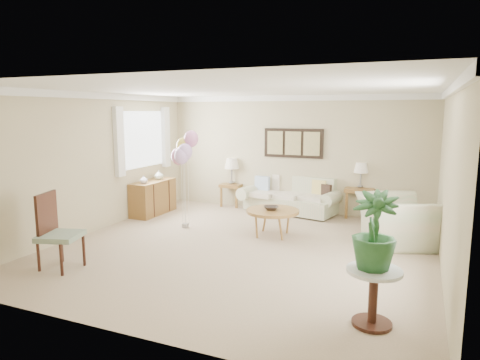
{
  "coord_description": "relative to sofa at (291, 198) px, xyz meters",
  "views": [
    {
      "loc": [
        2.64,
        -6.27,
        2.25
      ],
      "look_at": [
        -0.29,
        0.6,
        1.05
      ],
      "focal_mm": 32.0,
      "sensor_mm": 36.0,
      "label": 1
    }
  ],
  "objects": [
    {
      "name": "potted_plant",
      "position": [
        2.24,
        -4.65,
        0.72
      ],
      "size": [
        0.46,
        0.46,
        0.82
      ],
      "primitive_type": "imported",
      "rotation": [
        0.0,
        0.0,
        -0.0
      ],
      "color": "#215225",
      "rests_on": "side_table"
    },
    {
      "name": "balloon_cluster",
      "position": [
        -1.51,
        -2.1,
        1.2
      ],
      "size": [
        0.47,
        0.52,
        1.89
      ],
      "color": "gray",
      "rests_on": "ground"
    },
    {
      "name": "side_table",
      "position": [
        2.26,
        -4.66,
        0.15
      ],
      "size": [
        0.58,
        0.58,
        0.62
      ],
      "color": "silver",
      "rests_on": "ground"
    },
    {
      "name": "room_shell",
      "position": [
        -0.11,
        -2.76,
        1.31
      ],
      "size": [
        6.04,
        6.04,
        2.6
      ],
      "color": "#BFB48B",
      "rests_on": "ground"
    },
    {
      "name": "armchair",
      "position": [
        2.28,
        -1.54,
        0.09
      ],
      "size": [
        1.47,
        1.56,
        0.81
      ],
      "primitive_type": "imported",
      "rotation": [
        0.0,
        0.0,
        1.94
      ],
      "color": "beige",
      "rests_on": "ground"
    },
    {
      "name": "accent_chair",
      "position": [
        -2.14,
        -4.69,
        0.25
      ],
      "size": [
        0.67,
        0.67,
        1.1
      ],
      "color": "gray",
      "rests_on": "ground"
    },
    {
      "name": "end_table_right",
      "position": [
        1.49,
        0.12,
        0.22
      ],
      "size": [
        0.59,
        0.54,
        0.65
      ],
      "color": "olive",
      "rests_on": "ground"
    },
    {
      "name": "vase_sage",
      "position": [
        -2.74,
        -1.13,
        0.52
      ],
      "size": [
        0.26,
        0.26,
        0.21
      ],
      "primitive_type": "imported",
      "rotation": [
        0.0,
        0.0,
        0.4
      ],
      "color": "#A5B09D",
      "rests_on": "credenza"
    },
    {
      "name": "wall_art_triptych",
      "position": [
        -0.0,
        0.11,
        1.23
      ],
      "size": [
        1.35,
        0.06,
        0.65
      ],
      "color": "black",
      "rests_on": "ground"
    },
    {
      "name": "decor_bowl",
      "position": [
        0.2,
        -1.95,
        0.2
      ],
      "size": [
        0.34,
        0.34,
        0.07
      ],
      "primitive_type": "imported",
      "rotation": [
        0.0,
        0.0,
        0.34
      ],
      "color": "#2C231E",
      "rests_on": "coffee_table"
    },
    {
      "name": "lamp_left",
      "position": [
        -1.49,
        0.06,
        0.69
      ],
      "size": [
        0.35,
        0.35,
        0.61
      ],
      "color": "gray",
      "rests_on": "end_table_left"
    },
    {
      "name": "coffee_table",
      "position": [
        0.22,
        -1.93,
        0.13
      ],
      "size": [
        0.96,
        0.96,
        0.49
      ],
      "color": "olive",
      "rests_on": "ground"
    },
    {
      "name": "vase_white",
      "position": [
        -2.74,
        -1.7,
        0.51
      ],
      "size": [
        0.16,
        0.16,
        0.17
      ],
      "primitive_type": "imported",
      "rotation": [
        0.0,
        0.0,
        0.01
      ],
      "color": "silver",
      "rests_on": "credenza"
    },
    {
      "name": "credenza",
      "position": [
        -2.76,
        -1.35,
        0.05
      ],
      "size": [
        0.46,
        1.2,
        0.74
      ],
      "color": "olive",
      "rests_on": "ground"
    },
    {
      "name": "end_table_left",
      "position": [
        -1.49,
        0.06,
        0.13
      ],
      "size": [
        0.5,
        0.45,
        0.54
      ],
      "color": "olive",
      "rests_on": "ground"
    },
    {
      "name": "sofa",
      "position": [
        0.0,
        0.0,
        0.0
      ],
      "size": [
        2.34,
        1.19,
        0.81
      ],
      "color": "beige",
      "rests_on": "ground"
    },
    {
      "name": "lamp_right",
      "position": [
        1.49,
        0.12,
        0.74
      ],
      "size": [
        0.3,
        0.3,
        0.53
      ],
      "color": "gray",
      "rests_on": "end_table_right"
    },
    {
      "name": "ground_plane",
      "position": [
        -0.0,
        -2.85,
        -0.32
      ],
      "size": [
        6.0,
        6.0,
        0.0
      ],
      "primitive_type": "plane",
      "color": "tan"
    }
  ]
}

